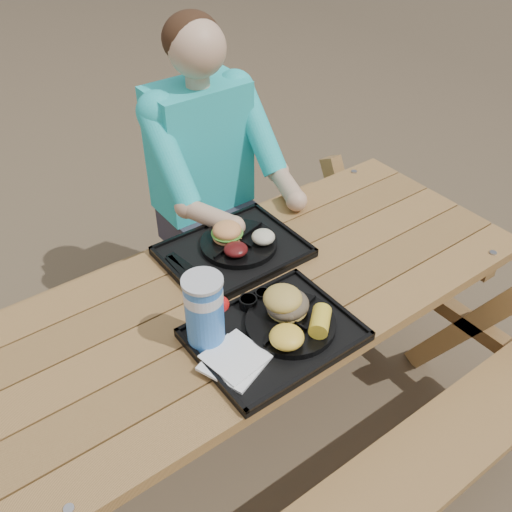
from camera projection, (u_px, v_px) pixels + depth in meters
ground at (256, 429)px, 2.26m from camera, size 60.00×60.00×0.00m
picnic_table at (256, 367)px, 2.02m from camera, size 1.80×1.49×0.75m
tray_near at (274, 336)px, 1.62m from camera, size 0.45×0.35×0.02m
tray_far at (233, 253)px, 1.91m from camera, size 0.45×0.35×0.02m
plate_near at (291, 323)px, 1.63m from camera, size 0.26×0.26×0.02m
plate_far at (239, 243)px, 1.92m from camera, size 0.26×0.26×0.02m
napkin_stack at (234, 362)px, 1.52m from camera, size 0.19×0.19×0.02m
soda_cup at (205, 312)px, 1.53m from camera, size 0.10×0.10×0.21m
condiment_bbq at (248, 303)px, 1.69m from camera, size 0.05×0.05×0.03m
condiment_mustard at (263, 295)px, 1.71m from camera, size 0.05×0.05×0.03m
sandwich at (288, 295)px, 1.62m from camera, size 0.12×0.12×0.12m
mac_cheese at (287, 337)px, 1.54m from camera, size 0.10×0.10×0.05m
corn_cob at (320, 321)px, 1.58m from camera, size 0.13×0.13×0.05m
cutlery_far at (186, 266)px, 1.84m from camera, size 0.05×0.18×0.01m
burger at (227, 227)px, 1.90m from camera, size 0.10×0.10×0.09m
baked_beans at (236, 249)px, 1.85m from camera, size 0.08×0.08×0.04m
potato_salad at (263, 237)px, 1.90m from camera, size 0.08×0.08×0.04m
diner at (205, 198)px, 2.40m from camera, size 0.48×0.84×1.28m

